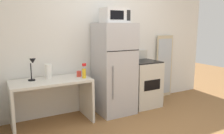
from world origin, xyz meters
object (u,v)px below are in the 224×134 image
refrigerator (114,69)px  microwave (115,15)px  desk (51,93)px  paper_towel_roll (48,71)px  oven_range (143,83)px  spray_bottle (84,72)px  coffee_mug (79,74)px  leaning_mirror (164,66)px  desk_lamp (32,66)px

refrigerator → microwave: microwave is taller
microwave → desk: bearing=178.2°
refrigerator → microwave: bearing=-89.7°
paper_towel_roll → oven_range: 1.90m
refrigerator → microwave: 0.96m
oven_range → desk: bearing=-179.5°
spray_bottle → coffee_mug: bearing=101.5°
paper_towel_roll → refrigerator: bearing=-7.0°
paper_towel_roll → oven_range: (1.85, -0.11, -0.40)m
desk → spray_bottle: spray_bottle is taller
desk → leaning_mirror: leaning_mirror is taller
paper_towel_roll → microwave: (1.17, -0.16, 0.92)m
desk_lamp → microwave: bearing=-5.0°
coffee_mug → refrigerator: 0.67m
paper_towel_roll → refrigerator: size_ratio=0.14×
leaning_mirror → microwave: bearing=-168.2°
paper_towel_roll → refrigerator: 1.18m
spray_bottle → paper_towel_roll: size_ratio=1.04×
refrigerator → microwave: size_ratio=3.60×
desk_lamp → oven_range: 2.17m
desk → oven_range: bearing=0.5°
coffee_mug → leaning_mirror: 2.16m
paper_towel_roll → microwave: bearing=-8.0°
refrigerator → oven_range: size_ratio=1.51×
desk_lamp → spray_bottle: (0.78, -0.23, -0.14)m
desk → paper_towel_roll: paper_towel_roll is taller
oven_range → leaning_mirror: (0.78, 0.26, 0.23)m
desk → coffee_mug: size_ratio=13.23×
microwave → desk_lamp: bearing=175.0°
desk → spray_bottle: size_ratio=5.05×
desk_lamp → coffee_mug: 0.77m
spray_bottle → microwave: size_ratio=0.54×
desk → microwave: 1.71m
paper_towel_roll → oven_range: bearing=-3.5°
desk → desk_lamp: bearing=160.8°
spray_bottle → refrigerator: refrigerator is taller
desk → paper_towel_roll: (-0.00, 0.13, 0.34)m
leaning_mirror → oven_range: bearing=-162.0°
desk → coffee_mug: (0.49, 0.02, 0.27)m
coffee_mug → microwave: size_ratio=0.21×
coffee_mug → leaning_mirror: size_ratio=0.07×
oven_range → paper_towel_roll: bearing=176.5°
spray_bottle → microwave: 1.14m
desk_lamp → spray_bottle: size_ratio=1.42×
coffee_mug → desk: bearing=-177.8°
desk → microwave: bearing=-1.8°
desk → leaning_mirror: (2.63, 0.27, 0.17)m
spray_bottle → oven_range: size_ratio=0.23×
desk → desk_lamp: (-0.25, 0.09, 0.46)m
paper_towel_roll → oven_range: oven_range is taller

